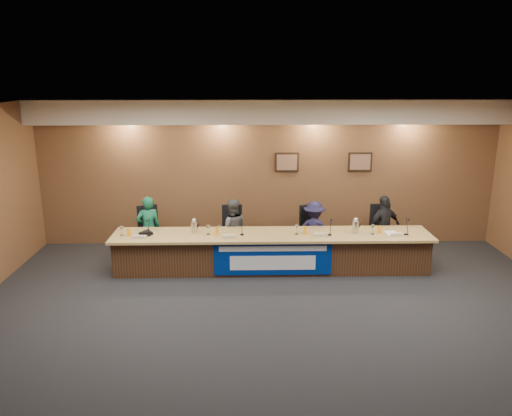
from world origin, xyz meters
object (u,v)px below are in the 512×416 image
Objects in this scene: banner at (273,259)px; carafe_left at (194,227)px; panelist_d at (384,227)px; office_chair_a at (150,236)px; office_chair_b at (232,235)px; dais_body at (272,252)px; office_chair_c at (313,234)px; panelist_a at (149,228)px; panelist_b at (232,229)px; speakerphone at (147,232)px; office_chair_d at (382,234)px; panelist_c at (314,230)px; carafe_right at (355,227)px.

banner is 1.63m from carafe_left.
office_chair_a is at bearing -25.22° from panelist_d.
carafe_left is at bearing -138.82° from office_chair_b.
carafe_left reaches higher than office_chair_a.
dais_body is at bearing 90.00° from banner.
office_chair_b is 1.68m from office_chair_c.
panelist_a reaches higher than dais_body.
office_chair_a is (-1.70, 0.10, -0.16)m from panelist_b.
speakerphone is at bearing 172.82° from office_chair_c.
office_chair_d is at bearing 160.86° from panelist_a.
banner is at bearing -0.59° from panelist_d.
panelist_b is at bearing 20.22° from speakerphone.
carafe_left is (-0.71, -0.67, 0.38)m from office_chair_b.
office_chair_d is (0.00, 0.10, -0.18)m from panelist_d.
dais_body is 12.50× the size of office_chair_a.
panelist_c is at bearing 13.39° from carafe_left.
panelist_a is at bearing -24.03° from panelist_d.
carafe_right is (3.10, -0.07, 0.01)m from carafe_left.
panelist_c reaches higher than carafe_right.
panelist_b is 3.12m from office_chair_d.
dais_body is 12.50× the size of office_chair_c.
panelist_b reaches higher than office_chair_a.
speakerphone is (-1.62, -0.60, 0.14)m from panelist_b.
office_chair_c is at bearing 133.77° from carafe_right.
carafe_left is (-2.39, -0.57, 0.26)m from panelist_c.
panelist_a reaches higher than office_chair_c.
panelist_c is 0.99m from carafe_right.
office_chair_d is at bearing 25.47° from banner.
office_chair_c is 1.44m from office_chair_d.
office_chair_d is (1.44, 0.00, 0.00)m from office_chair_c.
carafe_right is at bearing -65.34° from office_chair_c.
office_chair_b is at bearing 43.16° from carafe_left.
office_chair_d is at bearing 8.37° from speakerphone.
panelist_c is 2.53× the size of office_chair_b.
carafe_right reaches higher than banner.
panelist_c is 3.38m from office_chair_a.
office_chair_c is 1.97× the size of carafe_right.
panelist_b is 5.57× the size of carafe_left.
panelist_b is at bearing 11.23° from panelist_c.
panelist_a is at bearing 179.60° from office_chair_d.
panelist_a is 3.39m from office_chair_c.
panelist_b is at bearing 164.30° from office_chair_c.
panelist_b reaches higher than panelist_c.
dais_body is 18.75× the size of speakerphone.
office_chair_d is 3.91m from carafe_left.
office_chair_d is (4.82, 0.00, 0.00)m from office_chair_a.
carafe_left is (0.99, -0.57, 0.20)m from panelist_a.
dais_body is 1.14m from office_chair_c.
carafe_left is 0.94× the size of carafe_right.
panelist_a reaches higher than office_chair_d.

